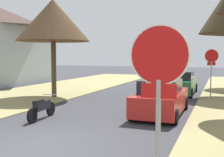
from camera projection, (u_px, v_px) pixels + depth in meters
name	position (u px, v px, depth m)	size (l,w,h in m)	color
ground_plane	(38.00, 148.00, 7.89)	(120.00, 120.00, 0.00)	#38383D
stop_sign_near	(159.00, 87.00, 3.67)	(0.81, 0.07, 2.98)	#9EA0A5
stop_sign_far	(211.00, 63.00, 16.69)	(0.81, 0.30, 2.97)	#9EA0A5
street_tree_left_mid_a	(53.00, 20.00, 17.04)	(4.52, 4.52, 6.04)	brown
parked_sedan_red	(161.00, 98.00, 12.32)	(1.95, 4.40, 1.57)	red
parked_sedan_green	(181.00, 83.00, 19.01)	(1.95, 4.40, 1.57)	#28663D
parked_motorcycle	(42.00, 108.00, 11.39)	(0.60, 2.05, 0.97)	black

